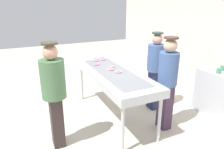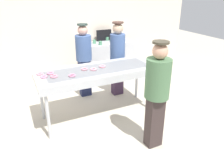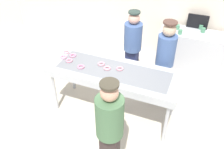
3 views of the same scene
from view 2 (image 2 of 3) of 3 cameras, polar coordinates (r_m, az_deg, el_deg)
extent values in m
plane|color=beige|center=(4.42, -3.12, -10.32)|extent=(16.00, 16.00, 0.00)
cube|color=beige|center=(6.18, -12.53, 13.49)|extent=(8.00, 0.12, 3.02)
cube|color=#B7BABF|center=(4.02, -3.37, 0.54)|extent=(2.27, 0.83, 0.14)
cube|color=slate|center=(4.00, -3.38, 0.96)|extent=(1.93, 0.58, 0.08)
cylinder|color=#B7BABF|center=(3.71, -16.38, -10.68)|extent=(0.06, 0.06, 0.82)
cylinder|color=#B7BABF|center=(4.41, 11.03, -4.65)|extent=(0.06, 0.06, 0.82)
cylinder|color=#B7BABF|center=(4.29, -17.96, -6.19)|extent=(0.06, 0.06, 0.82)
cylinder|color=#B7BABF|center=(4.91, 6.47, -1.55)|extent=(0.06, 0.06, 0.82)
torus|color=pink|center=(4.07, -2.58, 2.15)|extent=(0.16, 0.16, 0.03)
torus|color=pink|center=(3.89, -15.84, 0.36)|extent=(0.17, 0.17, 0.03)
torus|color=pink|center=(3.94, -4.88, 1.41)|extent=(0.16, 0.16, 0.03)
torus|color=pink|center=(3.73, -14.96, -0.46)|extent=(0.17, 0.17, 0.03)
torus|color=pink|center=(3.92, -18.42, 0.21)|extent=(0.14, 0.14, 0.03)
torus|color=pink|center=(3.70, -10.43, -0.23)|extent=(0.13, 0.13, 0.03)
torus|color=pink|center=(3.97, -7.24, 1.46)|extent=(0.15, 0.15, 0.03)
torus|color=pink|center=(3.77, -17.45, -0.52)|extent=(0.13, 0.13, 0.03)
cube|color=#3C2841|center=(5.05, 1.41, -0.61)|extent=(0.24, 0.18, 0.85)
cylinder|color=#3F598C|center=(4.82, 1.48, 7.21)|extent=(0.33, 0.33, 0.57)
sphere|color=tan|center=(4.74, 1.53, 11.92)|extent=(0.23, 0.23, 0.23)
cylinder|color=#4A322A|center=(4.72, 1.55, 13.47)|extent=(0.24, 0.24, 0.03)
cube|color=#1E254B|center=(5.02, -7.09, -0.84)|extent=(0.24, 0.18, 0.86)
cylinder|color=#3F598C|center=(4.79, -7.48, 6.94)|extent=(0.35, 0.35, 0.55)
sphere|color=tan|center=(4.71, -7.70, 11.41)|extent=(0.21, 0.21, 0.21)
cylinder|color=#293833|center=(4.69, -7.78, 12.86)|extent=(0.22, 0.22, 0.03)
cube|color=#362A29|center=(3.50, 11.01, -11.96)|extent=(0.24, 0.18, 0.85)
cylinder|color=#4C724C|center=(3.16, 11.93, -1.05)|extent=(0.36, 0.36, 0.58)
sphere|color=tan|center=(3.03, 12.51, 5.96)|extent=(0.22, 0.22, 0.22)
cylinder|color=#403A2C|center=(3.00, 12.71, 8.25)|extent=(0.23, 0.23, 0.03)
cube|color=#B7BABF|center=(6.33, -1.14, 4.40)|extent=(1.46, 0.60, 0.91)
cylinder|color=#4C8C66|center=(5.92, -3.07, 8.24)|extent=(0.09, 0.09, 0.10)
cylinder|color=#4C8C66|center=(6.09, -4.66, 8.57)|extent=(0.09, 0.09, 0.10)
cylinder|color=#4C8C66|center=(6.44, -1.27, 9.36)|extent=(0.09, 0.09, 0.10)
cylinder|color=#4C8C66|center=(6.34, -0.20, 9.16)|extent=(0.09, 0.09, 0.10)
cube|color=black|center=(6.40, -2.12, 10.25)|extent=(0.45, 0.04, 0.31)
camera|label=1|loc=(5.14, 44.77, 14.35)|focal=33.51mm
camera|label=3|loc=(2.88, 67.64, 31.62)|focal=39.85mm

